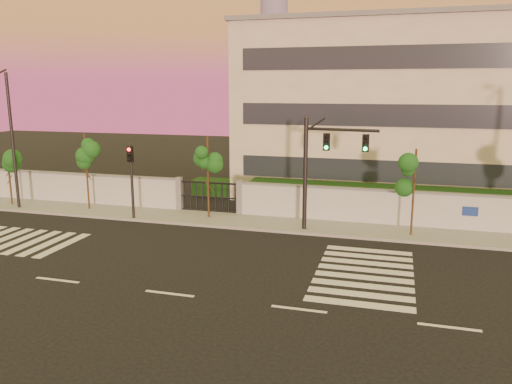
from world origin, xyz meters
TOP-DOWN VIEW (x-y plane):
  - ground at (0.00, 0.00)m, footprint 120.00×120.00m
  - sidewalk at (0.00, 10.50)m, footprint 60.00×3.00m
  - perimeter_wall at (0.10, 12.00)m, footprint 60.00×0.36m
  - hedge_row at (1.17, 14.74)m, footprint 41.00×4.25m
  - institutional_building at (9.00, 21.99)m, footprint 24.40×12.40m
  - road_markings at (-1.58, 3.76)m, footprint 57.00×7.62m
  - street_tree_b at (-16.20, 10.24)m, footprint 1.45×1.15m
  - street_tree_c at (-10.56, 10.54)m, footprint 1.47×1.17m
  - street_tree_d at (-2.50, 10.68)m, footprint 1.50×1.19m
  - street_tree_e at (9.00, 10.12)m, footprint 1.39×1.10m
  - traffic_signal_main at (4.17, 9.71)m, footprint 3.89×0.76m
  - traffic_signal_secondary at (-6.74, 9.27)m, footprint 0.35×0.34m
  - streetlight_west at (-15.18, 9.47)m, footprint 0.54×2.17m

SIDE VIEW (x-z plane):
  - ground at x=0.00m, z-range 0.00..0.00m
  - road_markings at x=-1.58m, z-range 0.00..0.02m
  - sidewalk at x=0.00m, z-range 0.00..0.15m
  - hedge_row at x=1.17m, z-range -0.08..1.72m
  - perimeter_wall at x=0.10m, z-range -0.03..2.17m
  - street_tree_b at x=-16.20m, z-range 0.88..4.59m
  - traffic_signal_secondary at x=-6.74m, z-range 0.61..5.16m
  - street_tree_e at x=9.00m, z-range 1.10..5.77m
  - street_tree_c at x=-10.56m, z-range 1.16..6.07m
  - street_tree_d at x=-2.50m, z-range 1.17..6.16m
  - traffic_signal_main at x=4.17m, z-range 0.82..6.99m
  - streetlight_west at x=-15.18m, z-range 0.36..9.38m
  - institutional_building at x=9.00m, z-range 0.03..12.28m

